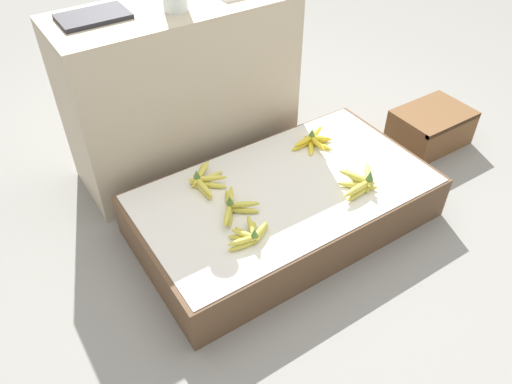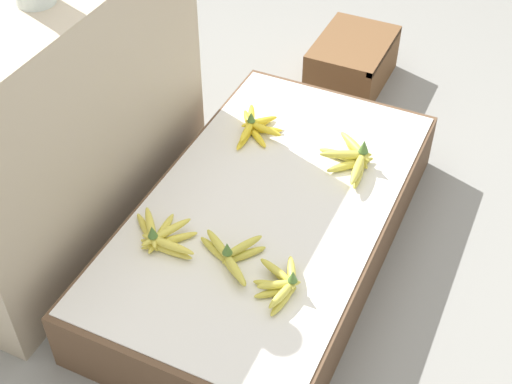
{
  "view_description": "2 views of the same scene",
  "coord_description": "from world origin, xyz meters",
  "px_view_note": "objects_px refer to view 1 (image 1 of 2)",
  "views": [
    {
      "loc": [
        -0.99,
        -1.28,
        1.61
      ],
      "look_at": [
        -0.13,
        0.04,
        0.22
      ],
      "focal_mm": 35.0,
      "sensor_mm": 36.0,
      "label": 1
    },
    {
      "loc": [
        -1.43,
        -0.63,
        1.71
      ],
      "look_at": [
        0.02,
        0.05,
        0.22
      ],
      "focal_mm": 50.0,
      "sensor_mm": 36.0,
      "label": 2
    }
  ],
  "objects_px": {
    "wooden_crate": "(431,127)",
    "banana_bunch_back_left": "(204,180)",
    "banana_bunch_front_midleft": "(362,182)",
    "banana_bunch_front_left": "(250,235)",
    "banana_bunch_middle_left": "(233,207)",
    "banana_bunch_back_midleft": "(313,140)"
  },
  "relations": [
    {
      "from": "banana_bunch_front_left",
      "to": "banana_bunch_back_left",
      "type": "relative_size",
      "value": 0.83
    },
    {
      "from": "banana_bunch_back_left",
      "to": "banana_bunch_back_midleft",
      "type": "xyz_separation_m",
      "value": [
        0.57,
        -0.03,
        -0.0
      ]
    },
    {
      "from": "banana_bunch_front_left",
      "to": "banana_bunch_front_midleft",
      "type": "relative_size",
      "value": 0.81
    },
    {
      "from": "banana_bunch_front_midleft",
      "to": "banana_bunch_back_left",
      "type": "relative_size",
      "value": 1.02
    },
    {
      "from": "wooden_crate",
      "to": "banana_bunch_back_left",
      "type": "xyz_separation_m",
      "value": [
        -1.31,
        0.13,
        0.14
      ]
    },
    {
      "from": "wooden_crate",
      "to": "banana_bunch_front_left",
      "type": "height_order",
      "value": "banana_bunch_front_left"
    },
    {
      "from": "banana_bunch_front_midleft",
      "to": "banana_bunch_back_left",
      "type": "distance_m",
      "value": 0.67
    },
    {
      "from": "wooden_crate",
      "to": "banana_bunch_back_midleft",
      "type": "height_order",
      "value": "banana_bunch_back_midleft"
    },
    {
      "from": "wooden_crate",
      "to": "banana_bunch_back_midleft",
      "type": "xyz_separation_m",
      "value": [
        -0.73,
        0.1,
        0.14
      ]
    },
    {
      "from": "wooden_crate",
      "to": "banana_bunch_back_midleft",
      "type": "relative_size",
      "value": 1.77
    },
    {
      "from": "banana_bunch_front_left",
      "to": "banana_bunch_middle_left",
      "type": "distance_m",
      "value": 0.17
    },
    {
      "from": "banana_bunch_front_midleft",
      "to": "banana_bunch_back_midleft",
      "type": "relative_size",
      "value": 1.14
    },
    {
      "from": "banana_bunch_middle_left",
      "to": "banana_bunch_back_left",
      "type": "xyz_separation_m",
      "value": [
        -0.02,
        0.21,
        -0.0
      ]
    },
    {
      "from": "wooden_crate",
      "to": "banana_bunch_middle_left",
      "type": "height_order",
      "value": "banana_bunch_middle_left"
    },
    {
      "from": "banana_bunch_back_midleft",
      "to": "banana_bunch_back_left",
      "type": "bearing_deg",
      "value": 177.43
    },
    {
      "from": "wooden_crate",
      "to": "banana_bunch_front_midleft",
      "type": "bearing_deg",
      "value": -161.39
    },
    {
      "from": "banana_bunch_back_midleft",
      "to": "banana_bunch_front_midleft",
      "type": "bearing_deg",
      "value": -93.31
    },
    {
      "from": "wooden_crate",
      "to": "banana_bunch_back_left",
      "type": "bearing_deg",
      "value": 174.41
    },
    {
      "from": "wooden_crate",
      "to": "banana_bunch_back_midleft",
      "type": "bearing_deg",
      "value": 172.08
    },
    {
      "from": "wooden_crate",
      "to": "banana_bunch_middle_left",
      "type": "xyz_separation_m",
      "value": [
        -1.29,
        -0.09,
        0.14
      ]
    },
    {
      "from": "wooden_crate",
      "to": "banana_bunch_back_midleft",
      "type": "distance_m",
      "value": 0.75
    },
    {
      "from": "wooden_crate",
      "to": "banana_bunch_front_midleft",
      "type": "distance_m",
      "value": 0.81
    }
  ]
}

